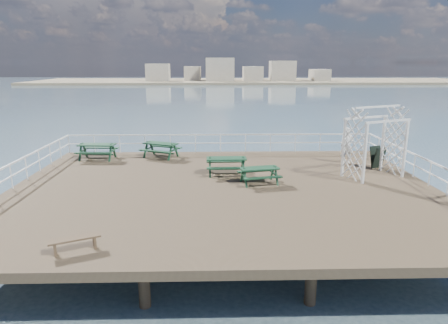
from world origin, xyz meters
TOP-DOWN VIEW (x-y plane):
  - ground at (0.00, 0.00)m, footprint 18.00×14.00m
  - sea_backdrop at (12.54, 134.07)m, footprint 300.00×300.00m
  - railing at (-0.07, 2.57)m, footprint 17.77×13.76m
  - picnic_table_a at (-6.78, 5.30)m, footprint 2.07×1.71m
  - picnic_table_b at (-3.36, 5.66)m, footprint 2.35×2.17m
  - picnic_table_c at (1.58, 0.51)m, footprint 1.90×1.65m
  - picnic_table_d at (0.19, 2.03)m, footprint 1.90×1.54m
  - flat_bench_far at (-4.31, -5.80)m, footprint 1.41×0.88m
  - trellis_arbor at (6.95, 1.46)m, footprint 2.98×2.34m
  - sandwich_board at (7.80, 3.02)m, footprint 0.82×0.74m
  - person at (6.56, 4.04)m, footprint 0.71×0.49m

SIDE VIEW (x-z plane):
  - sea_backdrop at x=12.54m, z-range -5.11..4.09m
  - ground at x=0.00m, z-range -0.30..0.00m
  - flat_bench_far at x=-4.31m, z-range 0.10..0.50m
  - picnic_table_c at x=1.58m, z-range 0.11..0.93m
  - sandwich_board at x=7.80m, z-range -0.01..1.09m
  - picnic_table_d at x=0.19m, z-range 0.13..1.04m
  - picnic_table_b at x=-3.36m, z-range 0.13..1.05m
  - picnic_table_a at x=-6.78m, z-range 0.13..1.09m
  - railing at x=-0.07m, z-range 0.32..1.42m
  - person at x=6.56m, z-range 0.00..1.89m
  - trellis_arbor at x=6.95m, z-range -0.18..3.10m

